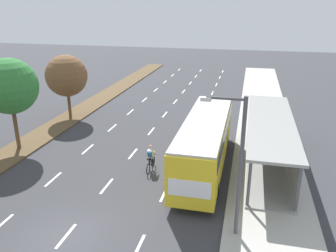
{
  "coord_description": "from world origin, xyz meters",
  "views": [
    {
      "loc": [
        7.66,
        -11.61,
        10.13
      ],
      "look_at": [
        1.85,
        12.59,
        1.2
      ],
      "focal_mm": 36.72,
      "sensor_mm": 36.0,
      "label": 1
    }
  ],
  "objects_px": {
    "median_tree_second": "(9,86)",
    "bus_shelter": "(274,138)",
    "bus": "(205,139)",
    "cyclist": "(151,159)",
    "streetlight": "(237,159)",
    "median_tree_third": "(66,76)"
  },
  "relations": [
    {
      "from": "median_tree_second",
      "to": "bus_shelter",
      "type": "bearing_deg",
      "value": 5.76
    },
    {
      "from": "bus",
      "to": "median_tree_second",
      "type": "height_order",
      "value": "median_tree_second"
    },
    {
      "from": "bus",
      "to": "cyclist",
      "type": "relative_size",
      "value": 6.2
    },
    {
      "from": "cyclist",
      "to": "streetlight",
      "type": "xyz_separation_m",
      "value": [
        5.46,
        -5.43,
        3.1
      ]
    },
    {
      "from": "bus_shelter",
      "to": "bus",
      "type": "distance_m",
      "value": 4.62
    },
    {
      "from": "bus_shelter",
      "to": "cyclist",
      "type": "height_order",
      "value": "bus_shelter"
    },
    {
      "from": "median_tree_third",
      "to": "streetlight",
      "type": "bearing_deg",
      "value": -41.57
    },
    {
      "from": "median_tree_second",
      "to": "median_tree_third",
      "type": "height_order",
      "value": "median_tree_second"
    },
    {
      "from": "median_tree_second",
      "to": "median_tree_third",
      "type": "relative_size",
      "value": 1.15
    },
    {
      "from": "bus",
      "to": "median_tree_third",
      "type": "distance_m",
      "value": 15.64
    },
    {
      "from": "median_tree_second",
      "to": "median_tree_third",
      "type": "distance_m",
      "value": 7.6
    },
    {
      "from": "median_tree_second",
      "to": "streetlight",
      "type": "height_order",
      "value": "median_tree_second"
    },
    {
      "from": "bus",
      "to": "streetlight",
      "type": "bearing_deg",
      "value": -71.55
    },
    {
      "from": "median_tree_second",
      "to": "median_tree_third",
      "type": "bearing_deg",
      "value": 89.66
    },
    {
      "from": "streetlight",
      "to": "bus_shelter",
      "type": "bearing_deg",
      "value": 75.61
    },
    {
      "from": "bus_shelter",
      "to": "median_tree_second",
      "type": "xyz_separation_m",
      "value": [
        -17.93,
        -1.81,
        2.85
      ]
    },
    {
      "from": "cyclist",
      "to": "median_tree_second",
      "type": "distance_m",
      "value": 11.11
    },
    {
      "from": "bus",
      "to": "streetlight",
      "type": "height_order",
      "value": "streetlight"
    },
    {
      "from": "median_tree_third",
      "to": "bus",
      "type": "bearing_deg",
      "value": -28.83
    },
    {
      "from": "bus",
      "to": "median_tree_second",
      "type": "relative_size",
      "value": 1.72
    },
    {
      "from": "bus",
      "to": "median_tree_second",
      "type": "xyz_separation_m",
      "value": [
        -13.65,
        -0.08,
        2.65
      ]
    },
    {
      "from": "bus",
      "to": "cyclist",
      "type": "bearing_deg",
      "value": -162.0
    }
  ]
}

